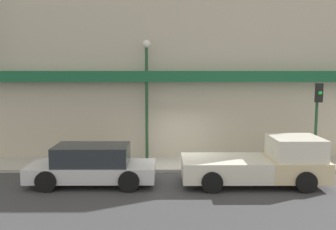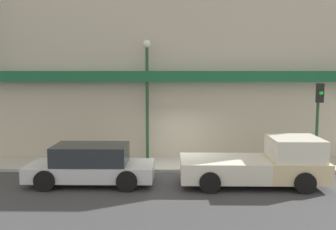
% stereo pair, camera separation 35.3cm
% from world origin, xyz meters
% --- Properties ---
extents(ground_plane, '(80.00, 80.00, 0.00)m').
position_xyz_m(ground_plane, '(0.00, 0.00, 0.00)').
color(ground_plane, '#38383A').
extents(sidewalk, '(36.00, 2.42, 0.13)m').
position_xyz_m(sidewalk, '(0.00, 1.21, 0.07)').
color(sidewalk, '#ADA89E').
rests_on(sidewalk, ground).
extents(building, '(19.80, 3.80, 10.37)m').
position_xyz_m(building, '(-0.02, 3.90, 4.73)').
color(building, '#BCB29E').
rests_on(building, ground).
extents(pickup_truck, '(5.31, 2.31, 1.80)m').
position_xyz_m(pickup_truck, '(3.09, -1.60, 0.79)').
color(pickup_truck, beige).
rests_on(pickup_truck, ground).
extents(parked_car, '(4.71, 2.05, 1.50)m').
position_xyz_m(parked_car, '(-3.32, -1.60, 0.74)').
color(parked_car, silver).
rests_on(parked_car, ground).
extents(fire_hydrant, '(0.22, 0.22, 0.60)m').
position_xyz_m(fire_hydrant, '(-2.84, 0.72, 0.44)').
color(fire_hydrant, red).
rests_on(fire_hydrant, sidewalk).
extents(street_lamp, '(0.36, 0.36, 5.53)m').
position_xyz_m(street_lamp, '(-1.43, 1.93, 3.59)').
color(street_lamp, '#1E4728').
rests_on(street_lamp, sidewalk).
extents(traffic_light, '(0.28, 0.42, 3.61)m').
position_xyz_m(traffic_light, '(5.89, 0.43, 2.61)').
color(traffic_light, '#1E4728').
rests_on(traffic_light, sidewalk).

